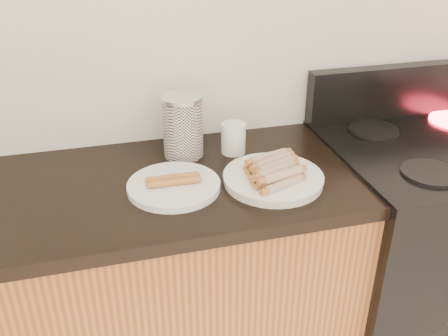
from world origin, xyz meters
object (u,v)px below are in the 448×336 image
object	(u,v)px
stove	(419,251)
canister	(183,126)
side_plate	(174,186)
mug	(233,138)
main_plate	(273,179)

from	to	relation	value
stove	canister	xyz separation A→B (m)	(-0.87, 0.18, 0.55)
stove	side_plate	distance (m)	1.05
side_plate	canister	distance (m)	0.24
stove	mug	distance (m)	0.88
main_plate	canister	xyz separation A→B (m)	(-0.22, 0.25, 0.09)
mug	side_plate	bearing A→B (deg)	-141.02
main_plate	canister	bearing A→B (deg)	131.70
canister	mug	size ratio (longest dim) A/B	2.03
main_plate	mug	size ratio (longest dim) A/B	2.92
canister	mug	distance (m)	0.18
stove	main_plate	distance (m)	0.79
main_plate	side_plate	world-z (taller)	same
stove	main_plate	bearing A→B (deg)	-173.40
mug	main_plate	bearing A→B (deg)	-75.52
stove	canister	size ratio (longest dim) A/B	4.38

